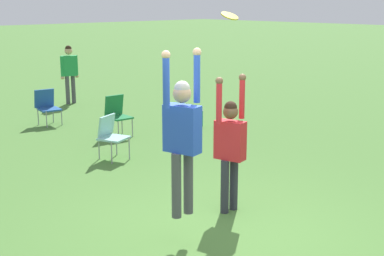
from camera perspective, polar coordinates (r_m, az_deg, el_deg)
ground_plane at (r=7.14m, az=3.06°, el=-11.07°), size 120.00×120.00×0.00m
person_jumping at (r=6.40m, az=-1.05°, el=-0.25°), size 0.60×0.48×2.06m
person_defending at (r=7.51m, az=4.08°, el=-1.48°), size 0.58×0.46×1.97m
frisbee at (r=6.76m, az=4.04°, el=11.85°), size 0.22×0.21×0.10m
camping_chair_0 at (r=10.31m, az=-8.67°, el=-0.56°), size 0.62×0.67×0.83m
camping_chair_1 at (r=13.50m, az=-15.21°, el=2.42°), size 0.56×0.60×0.86m
camping_chair_3 at (r=12.01m, az=-7.99°, el=1.67°), size 0.48×0.52×0.92m
person_spectator_near at (r=16.07m, az=-12.95°, el=6.17°), size 0.59×0.34×1.71m
cooler_box at (r=12.89m, az=-0.14°, el=1.04°), size 0.51×0.34×0.39m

